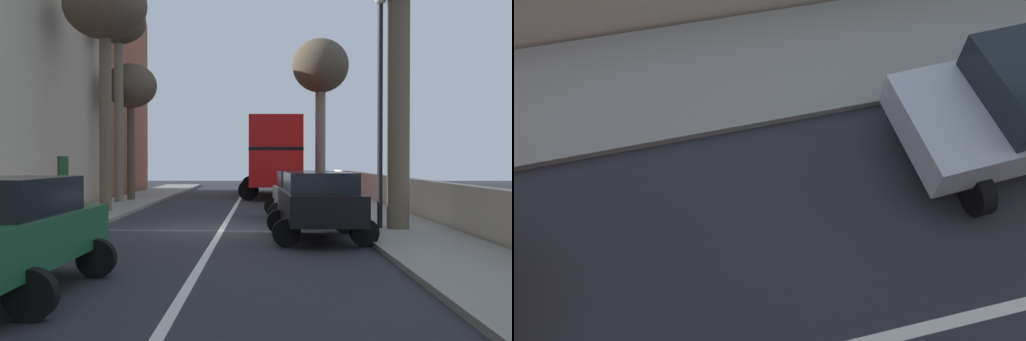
{
  "view_description": "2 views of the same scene",
  "coord_description": "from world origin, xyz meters",
  "views": [
    {
      "loc": [
        1.15,
        -17.8,
        1.93
      ],
      "look_at": [
        0.86,
        8.93,
        1.51
      ],
      "focal_mm": 44.02,
      "sensor_mm": 36.0,
      "label": 1
    },
    {
      "loc": [
        -1.12,
        7.5,
        6.15
      ],
      "look_at": [
        1.86,
        6.81,
        1.41
      ],
      "focal_mm": 33.72,
      "sensor_mm": 36.0,
      "label": 2
    }
  ],
  "objects": []
}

